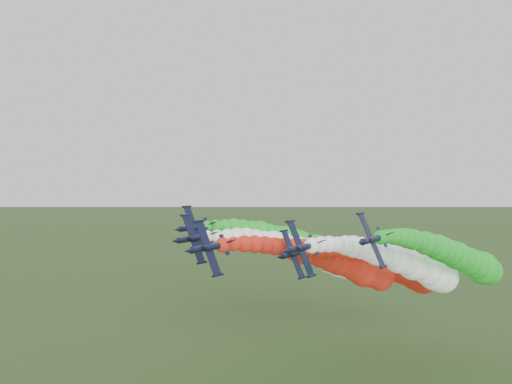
% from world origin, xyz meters
% --- Properties ---
extents(jet_lead, '(15.84, 74.68, 23.79)m').
position_xyz_m(jet_lead, '(10.77, 38.27, 30.94)').
color(jet_lead, black).
rests_on(jet_lead, ground).
extents(jet_inner_left, '(16.16, 75.00, 24.11)m').
position_xyz_m(jet_inner_left, '(0.33, 46.61, 31.02)').
color(jet_inner_left, black).
rests_on(jet_inner_left, ground).
extents(jet_inner_right, '(16.26, 75.11, 24.22)m').
position_xyz_m(jet_inner_right, '(25.55, 47.58, 30.91)').
color(jet_inner_right, black).
rests_on(jet_inner_right, ground).
extents(jet_outer_left, '(16.04, 74.89, 24.00)m').
position_xyz_m(jet_outer_left, '(-6.80, 52.40, 32.91)').
color(jet_outer_left, black).
rests_on(jet_outer_left, ground).
extents(jet_outer_right, '(15.80, 74.64, 23.75)m').
position_xyz_m(jet_outer_right, '(35.65, 55.88, 32.50)').
color(jet_outer_right, black).
rests_on(jet_outer_right, ground).
extents(jet_trail, '(16.72, 75.56, 24.67)m').
position_xyz_m(jet_trail, '(16.82, 61.62, 27.09)').
color(jet_trail, black).
rests_on(jet_trail, ground).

